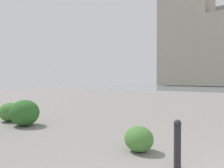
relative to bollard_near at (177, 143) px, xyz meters
The scene contains 6 objects.
building_slab 63.05m from the bollard_near, 83.22° to the right, with size 11.33×12.24×22.14m.
building_annex 70.91m from the bollard_near, 74.01° to the right, with size 14.53×15.98×31.43m.
bollard_near is the anchor object (origin of this frame).
shrub_low 1.00m from the bollard_near, 19.72° to the right, with size 0.63×0.57×0.53m.
shrub_round 6.29m from the bollard_near, ahead, with size 0.82×0.74×0.69m.
shrub_wide 5.18m from the bollard_near, ahead, with size 1.01×0.91×0.86m.
Camera 1 is at (0.38, 2.41, 1.49)m, focal length 32.71 mm.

